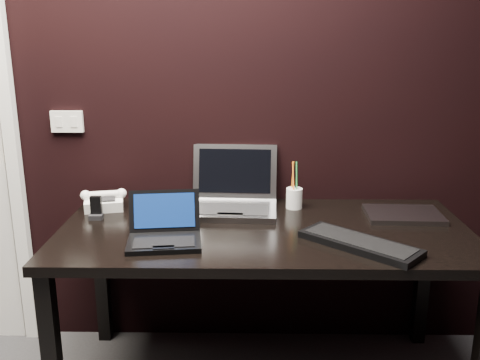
{
  "coord_description": "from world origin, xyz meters",
  "views": [
    {
      "loc": [
        0.23,
        -0.69,
        1.52
      ],
      "look_at": [
        0.2,
        1.35,
        0.96
      ],
      "focal_mm": 40.0,
      "sensor_mm": 36.0,
      "label": 1
    }
  ],
  "objects_px": {
    "closed_laptop": "(403,215)",
    "mobile_phone": "(96,210)",
    "desk": "(264,245)",
    "silver_laptop": "(233,199)",
    "ext_keyboard": "(360,243)",
    "netbook": "(164,233)",
    "desk_phone": "(104,201)",
    "pen_cup": "(294,197)"
  },
  "relations": [
    {
      "from": "desk",
      "to": "ext_keyboard",
      "type": "bearing_deg",
      "value": -29.26
    },
    {
      "from": "ext_keyboard",
      "to": "desk_phone",
      "type": "xyz_separation_m",
      "value": [
        -1.08,
        0.44,
        0.02
      ]
    },
    {
      "from": "desk",
      "to": "desk_phone",
      "type": "bearing_deg",
      "value": 161.82
    },
    {
      "from": "desk_phone",
      "to": "pen_cup",
      "type": "xyz_separation_m",
      "value": [
        0.87,
        0.02,
        0.01
      ]
    },
    {
      "from": "netbook",
      "to": "desk_phone",
      "type": "xyz_separation_m",
      "value": [
        -0.34,
        0.4,
        0.0
      ]
    },
    {
      "from": "ext_keyboard",
      "to": "desk",
      "type": "bearing_deg",
      "value": 150.74
    },
    {
      "from": "mobile_phone",
      "to": "desk_phone",
      "type": "bearing_deg",
      "value": 89.8
    },
    {
      "from": "ext_keyboard",
      "to": "closed_laptop",
      "type": "relative_size",
      "value": 1.36
    },
    {
      "from": "silver_laptop",
      "to": "desk_phone",
      "type": "bearing_deg",
      "value": 179.54
    },
    {
      "from": "desk",
      "to": "ext_keyboard",
      "type": "xyz_separation_m",
      "value": [
        0.35,
        -0.2,
        0.09
      ]
    },
    {
      "from": "mobile_phone",
      "to": "desk",
      "type": "bearing_deg",
      "value": -8.32
    },
    {
      "from": "netbook",
      "to": "ext_keyboard",
      "type": "bearing_deg",
      "value": -2.98
    },
    {
      "from": "desk_phone",
      "to": "desk",
      "type": "bearing_deg",
      "value": -18.18
    },
    {
      "from": "desk",
      "to": "closed_laptop",
      "type": "relative_size",
      "value": 5.14
    },
    {
      "from": "desk",
      "to": "mobile_phone",
      "type": "distance_m",
      "value": 0.75
    },
    {
      "from": "netbook",
      "to": "desk_phone",
      "type": "height_order",
      "value": "netbook"
    },
    {
      "from": "silver_laptop",
      "to": "mobile_phone",
      "type": "height_order",
      "value": "silver_laptop"
    },
    {
      "from": "silver_laptop",
      "to": "ext_keyboard",
      "type": "xyz_separation_m",
      "value": [
        0.49,
        -0.43,
        -0.04
      ]
    },
    {
      "from": "netbook",
      "to": "closed_laptop",
      "type": "distance_m",
      "value": 1.05
    },
    {
      "from": "ext_keyboard",
      "to": "desk_phone",
      "type": "distance_m",
      "value": 1.17
    },
    {
      "from": "desk_phone",
      "to": "mobile_phone",
      "type": "height_order",
      "value": "mobile_phone"
    },
    {
      "from": "netbook",
      "to": "silver_laptop",
      "type": "distance_m",
      "value": 0.47
    },
    {
      "from": "desk",
      "to": "desk_phone",
      "type": "xyz_separation_m",
      "value": [
        -0.73,
        0.24,
        0.12
      ]
    },
    {
      "from": "desk_phone",
      "to": "ext_keyboard",
      "type": "bearing_deg",
      "value": -22.0
    },
    {
      "from": "silver_laptop",
      "to": "ext_keyboard",
      "type": "distance_m",
      "value": 0.66
    },
    {
      "from": "desk",
      "to": "ext_keyboard",
      "type": "distance_m",
      "value": 0.42
    },
    {
      "from": "pen_cup",
      "to": "netbook",
      "type": "bearing_deg",
      "value": -141.68
    },
    {
      "from": "netbook",
      "to": "ext_keyboard",
      "type": "xyz_separation_m",
      "value": [
        0.75,
        -0.04,
        -0.02
      ]
    },
    {
      "from": "closed_laptop",
      "to": "pen_cup",
      "type": "distance_m",
      "value": 0.49
    },
    {
      "from": "netbook",
      "to": "mobile_phone",
      "type": "relative_size",
      "value": 3.1
    },
    {
      "from": "silver_laptop",
      "to": "ext_keyboard",
      "type": "height_order",
      "value": "silver_laptop"
    },
    {
      "from": "closed_laptop",
      "to": "mobile_phone",
      "type": "height_order",
      "value": "mobile_phone"
    },
    {
      "from": "silver_laptop",
      "to": "pen_cup",
      "type": "height_order",
      "value": "silver_laptop"
    },
    {
      "from": "silver_laptop",
      "to": "desk",
      "type": "bearing_deg",
      "value": -59.46
    },
    {
      "from": "netbook",
      "to": "desk_phone",
      "type": "distance_m",
      "value": 0.52
    },
    {
      "from": "ext_keyboard",
      "to": "pen_cup",
      "type": "height_order",
      "value": "pen_cup"
    },
    {
      "from": "ext_keyboard",
      "to": "mobile_phone",
      "type": "height_order",
      "value": "mobile_phone"
    },
    {
      "from": "desk_phone",
      "to": "silver_laptop",
      "type": "bearing_deg",
      "value": -0.46
    },
    {
      "from": "pen_cup",
      "to": "ext_keyboard",
      "type": "bearing_deg",
      "value": -65.59
    },
    {
      "from": "pen_cup",
      "to": "closed_laptop",
      "type": "bearing_deg",
      "value": -14.27
    },
    {
      "from": "desk",
      "to": "ext_keyboard",
      "type": "height_order",
      "value": "ext_keyboard"
    },
    {
      "from": "netbook",
      "to": "closed_laptop",
      "type": "xyz_separation_m",
      "value": [
        1.01,
        0.3,
        -0.03
      ]
    }
  ]
}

